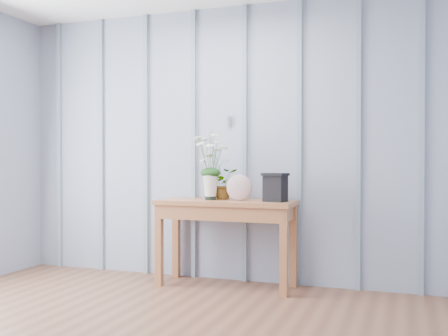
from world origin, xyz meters
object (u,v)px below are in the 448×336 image
at_px(carved_box, 275,187).
at_px(sideboard, 226,213).
at_px(daisy_vase, 211,156).
at_px(felt_disc_vessel, 239,188).

bearing_deg(carved_box, sideboard, 177.25).
relative_size(daisy_vase, carved_box, 2.56).
distance_m(felt_disc_vessel, carved_box, 0.31).
relative_size(sideboard, felt_disc_vessel, 5.33).
xyz_separation_m(sideboard, daisy_vase, (-0.14, -0.02, 0.50)).
distance_m(sideboard, felt_disc_vessel, 0.26).
bearing_deg(daisy_vase, felt_disc_vessel, -1.65).
distance_m(daisy_vase, felt_disc_vessel, 0.38).
bearing_deg(felt_disc_vessel, sideboard, 163.90).
bearing_deg(sideboard, carved_box, -2.75).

